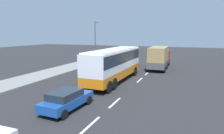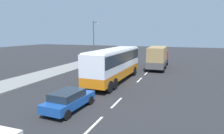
# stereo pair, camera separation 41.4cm
# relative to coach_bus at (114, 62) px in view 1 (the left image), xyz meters

# --- Properties ---
(ground_plane) EXTENTS (120.00, 120.00, 0.00)m
(ground_plane) POSITION_rel_coach_bus_xyz_m (1.47, -0.41, -2.20)
(ground_plane) COLOR #28282B
(sidewalk_curb) EXTENTS (80.00, 4.00, 0.15)m
(sidewalk_curb) POSITION_rel_coach_bus_xyz_m (1.47, 9.48, -2.12)
(sidewalk_curb) COLOR gray
(sidewalk_curb) RESTS_ON ground_plane
(lane_centreline) EXTENTS (34.17, 0.16, 0.01)m
(lane_centreline) POSITION_rel_coach_bus_xyz_m (0.55, -2.45, -2.19)
(lane_centreline) COLOR white
(lane_centreline) RESTS_ON ground_plane
(coach_bus) EXTENTS (10.93, 2.88, 3.55)m
(coach_bus) POSITION_rel_coach_bus_xyz_m (0.00, 0.00, 0.00)
(coach_bus) COLOR orange
(coach_bus) RESTS_ON ground_plane
(cargo_truck) EXTENTS (8.42, 2.65, 3.28)m
(cargo_truck) POSITION_rel_coach_bus_xyz_m (9.96, -3.35, -0.46)
(cargo_truck) COLOR red
(cargo_truck) RESTS_ON ground_plane
(car_blue_saloon) EXTENTS (4.29, 2.03, 1.38)m
(car_blue_saloon) POSITION_rel_coach_bus_xyz_m (-8.90, 0.15, -1.45)
(car_blue_saloon) COLOR #194799
(car_blue_saloon) RESTS_ON ground_plane
(pedestrian_near_curb) EXTENTS (0.32, 0.32, 1.77)m
(pedestrian_near_curb) POSITION_rel_coach_bus_xyz_m (9.88, 8.19, -1.02)
(pedestrian_near_curb) COLOR black
(pedestrian_near_curb) RESTS_ON sidewalk_curb
(street_lamp) EXTENTS (2.00, 0.24, 7.11)m
(street_lamp) POSITION_rel_coach_bus_xyz_m (11.47, 7.83, 2.06)
(street_lamp) COLOR #47474C
(street_lamp) RESTS_ON sidewalk_curb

